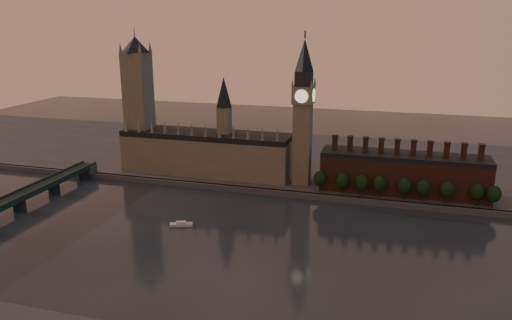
{
  "coord_description": "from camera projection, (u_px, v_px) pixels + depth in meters",
  "views": [
    {
      "loc": [
        73.05,
        -228.32,
        117.89
      ],
      "look_at": [
        -8.28,
        55.0,
        34.79
      ],
      "focal_mm": 35.0,
      "sensor_mm": 36.0,
      "label": 1
    }
  ],
  "objects": [
    {
      "name": "embankment_tree_4",
      "position": [
        404.0,
        186.0,
        324.48
      ],
      "size": [
        8.6,
        8.6,
        14.88
      ],
      "color": "black",
      "rests_on": "north_bank"
    },
    {
      "name": "embankment_tree_3",
      "position": [
        379.0,
        184.0,
        329.01
      ],
      "size": [
        8.6,
        8.6,
        14.88
      ],
      "color": "black",
      "rests_on": "north_bank"
    },
    {
      "name": "chimney_block",
      "position": [
        403.0,
        173.0,
        338.29
      ],
      "size": [
        110.0,
        25.0,
        37.0
      ],
      "color": "#522D1F",
      "rests_on": "north_bank"
    },
    {
      "name": "embankment_tree_1",
      "position": [
        342.0,
        181.0,
        335.32
      ],
      "size": [
        8.6,
        8.6,
        14.88
      ],
      "color": "black",
      "rests_on": "north_bank"
    },
    {
      "name": "embankment_tree_8",
      "position": [
        494.0,
        194.0,
        309.76
      ],
      "size": [
        8.6,
        8.6,
        14.88
      ],
      "color": "black",
      "rests_on": "north_bank"
    },
    {
      "name": "palace_of_westminster",
      "position": [
        207.0,
        151.0,
        380.16
      ],
      "size": [
        130.0,
        30.3,
        74.0
      ],
      "color": "#786F55",
      "rests_on": "north_bank"
    },
    {
      "name": "embankment_tree_6",
      "position": [
        447.0,
        190.0,
        317.51
      ],
      "size": [
        8.6,
        8.6,
        14.88
      ],
      "color": "black",
      "rests_on": "north_bank"
    },
    {
      "name": "embankment_tree_2",
      "position": [
        362.0,
        183.0,
        331.39
      ],
      "size": [
        8.6,
        8.6,
        14.88
      ],
      "color": "black",
      "rests_on": "north_bank"
    },
    {
      "name": "victoria_tower",
      "position": [
        139.0,
        99.0,
        384.84
      ],
      "size": [
        24.0,
        24.0,
        108.0
      ],
      "color": "#786F55",
      "rests_on": "north_bank"
    },
    {
      "name": "ground",
      "position": [
        242.0,
        252.0,
        262.61
      ],
      "size": [
        900.0,
        900.0,
        0.0
      ],
      "primitive_type": "plane",
      "color": "black",
      "rests_on": "ground"
    },
    {
      "name": "big_ben",
      "position": [
        303.0,
        111.0,
        346.3
      ],
      "size": [
        15.0,
        15.0,
        107.0
      ],
      "color": "#786F55",
      "rests_on": "north_bank"
    },
    {
      "name": "embankment_tree_5",
      "position": [
        423.0,
        188.0,
        321.62
      ],
      "size": [
        8.6,
        8.6,
        14.88
      ],
      "color": "black",
      "rests_on": "north_bank"
    },
    {
      "name": "north_bank",
      "position": [
        305.0,
        160.0,
        426.78
      ],
      "size": [
        900.0,
        182.0,
        4.0
      ],
      "color": "#4A4B4F",
      "rests_on": "ground"
    },
    {
      "name": "embankment_tree_0",
      "position": [
        320.0,
        179.0,
        339.72
      ],
      "size": [
        8.6,
        8.6,
        14.88
      ],
      "color": "black",
      "rests_on": "north_bank"
    },
    {
      "name": "embankment_tree_7",
      "position": [
        477.0,
        192.0,
        313.89
      ],
      "size": [
        8.6,
        8.6,
        14.88
      ],
      "color": "black",
      "rests_on": "north_bank"
    },
    {
      "name": "river_boat",
      "position": [
        181.0,
        224.0,
        295.64
      ],
      "size": [
        13.92,
        7.99,
        2.68
      ],
      "rotation": [
        0.0,
        0.0,
        0.33
      ],
      "color": "silver",
      "rests_on": "ground"
    }
  ]
}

